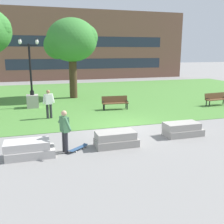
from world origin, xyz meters
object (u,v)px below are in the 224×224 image
(concrete_block_center, at_px, (29,149))
(lamp_post_right, at_px, (32,94))
(person_skateboarder, at_px, (65,129))
(person_bystander_far_lawn, at_px, (49,102))
(concrete_block_left, at_px, (116,139))
(park_bench_near_right, at_px, (216,98))
(skateboard, at_px, (78,148))
(park_bench_near_left, at_px, (115,102))
(concrete_block_right, at_px, (182,129))

(concrete_block_center, bearing_deg, lamp_post_right, 88.91)
(person_skateboarder, relative_size, person_bystander_far_lawn, 1.00)
(concrete_block_left, distance_m, lamp_post_right, 9.67)
(park_bench_near_right, xyz_separation_m, lamp_post_right, (-12.95, 3.06, 0.46))
(person_skateboarder, xyz_separation_m, person_bystander_far_lawn, (-0.27, 5.66, 0.01))
(park_bench_near_right, bearing_deg, skateboard, -151.82)
(person_skateboarder, distance_m, park_bench_near_left, 8.12)
(concrete_block_right, height_order, park_bench_near_left, park_bench_near_left)
(park_bench_near_left, distance_m, park_bench_near_right, 7.58)
(person_skateboarder, height_order, lamp_post_right, lamp_post_right)
(concrete_block_left, relative_size, lamp_post_right, 0.38)
(lamp_post_right, distance_m, person_bystander_far_lawn, 3.62)
(concrete_block_left, relative_size, park_bench_near_right, 0.98)
(skateboard, distance_m, park_bench_near_right, 12.76)
(park_bench_near_left, bearing_deg, park_bench_near_right, -6.28)
(lamp_post_right, bearing_deg, concrete_block_right, -51.75)
(concrete_block_left, height_order, person_skateboarder, person_skateboarder)
(concrete_block_left, height_order, skateboard, concrete_block_left)
(concrete_block_left, relative_size, park_bench_near_left, 0.98)
(person_skateboarder, distance_m, skateboard, 1.03)
(concrete_block_left, relative_size, person_bystander_far_lawn, 1.05)
(concrete_block_left, distance_m, skateboard, 1.64)
(concrete_block_center, relative_size, park_bench_near_right, 1.00)
(concrete_block_left, xyz_separation_m, skateboard, (-1.63, -0.02, -0.22))
(concrete_block_left, distance_m, person_bystander_far_lawn, 6.10)
(concrete_block_right, bearing_deg, concrete_block_left, -172.76)
(concrete_block_left, xyz_separation_m, person_skateboarder, (-2.14, -0.10, 0.66))
(concrete_block_center, distance_m, concrete_block_right, 6.99)
(concrete_block_right, distance_m, park_bench_near_left, 6.54)
(park_bench_near_right, distance_m, person_bystander_far_lawn, 12.04)
(park_bench_near_left, distance_m, person_bystander_far_lawn, 4.69)
(person_skateboarder, distance_m, park_bench_near_right, 13.25)
(lamp_post_right, bearing_deg, concrete_block_center, -91.09)
(concrete_block_right, xyz_separation_m, skateboard, (-5.08, -0.46, -0.22))
(concrete_block_right, relative_size, person_skateboarder, 1.07)
(concrete_block_right, distance_m, park_bench_near_right, 8.30)
(concrete_block_right, height_order, lamp_post_right, lamp_post_right)
(concrete_block_left, xyz_separation_m, concrete_block_right, (3.45, 0.44, 0.00))
(person_skateboarder, bearing_deg, concrete_block_center, -177.08)
(park_bench_near_left, height_order, person_bystander_far_lawn, person_bystander_far_lawn)
(skateboard, distance_m, lamp_post_right, 9.28)
(person_skateboarder, xyz_separation_m, skateboard, (0.51, 0.08, -0.89))
(concrete_block_right, bearing_deg, skateboard, -174.80)
(park_bench_near_right, height_order, person_bystander_far_lawn, person_bystander_far_lawn)
(concrete_block_center, relative_size, concrete_block_left, 1.02)
(concrete_block_center, relative_size, person_bystander_far_lawn, 1.07)
(person_skateboarder, xyz_separation_m, lamp_post_right, (-1.20, 9.15, 0.03))
(concrete_block_right, relative_size, park_bench_near_left, 1.00)
(concrete_block_left, xyz_separation_m, park_bench_near_left, (2.08, 6.83, 0.23))
(concrete_block_left, distance_m, park_bench_near_right, 11.33)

